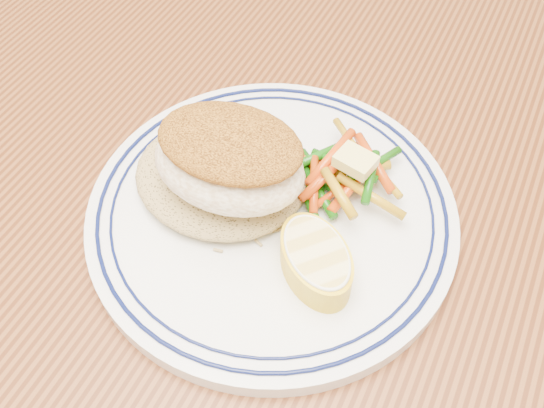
{
  "coord_description": "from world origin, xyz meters",
  "views": [
    {
      "loc": [
        0.14,
        -0.22,
        1.13
      ],
      "look_at": [
        0.01,
        0.03,
        0.77
      ],
      "focal_mm": 40.0,
      "sensor_mm": 36.0,
      "label": 1
    }
  ],
  "objects": [
    {
      "name": "fish_fillet",
      "position": [
        -0.02,
        0.02,
        0.81
      ],
      "size": [
        0.12,
        0.09,
        0.06
      ],
      "color": "white",
      "rests_on": "rice_pilaf"
    },
    {
      "name": "lemon_wedge",
      "position": [
        0.07,
        -0.01,
        0.78
      ],
      "size": [
        0.09,
        0.09,
        0.03
      ],
      "color": "yellow",
      "rests_on": "plate"
    },
    {
      "name": "dining_table",
      "position": [
        0.0,
        0.0,
        0.65
      ],
      "size": [
        1.5,
        0.9,
        0.75
      ],
      "color": "#4A220E",
      "rests_on": "ground"
    },
    {
      "name": "vegetable_pile",
      "position": [
        0.05,
        0.07,
        0.78
      ],
      "size": [
        0.11,
        0.1,
        0.03
      ],
      "color": "#13560A",
      "rests_on": "plate"
    },
    {
      "name": "butter_pat",
      "position": [
        0.06,
        0.07,
        0.8
      ],
      "size": [
        0.03,
        0.03,
        0.01
      ],
      "primitive_type": "cube",
      "rotation": [
        0.0,
        0.0,
        -0.2
      ],
      "color": "#F0E275",
      "rests_on": "vegetable_pile"
    },
    {
      "name": "plate",
      "position": [
        0.01,
        0.03,
        0.76
      ],
      "size": [
        0.28,
        0.28,
        0.02
      ],
      "color": "silver",
      "rests_on": "dining_table"
    },
    {
      "name": "rice_pilaf",
      "position": [
        -0.03,
        0.03,
        0.78
      ],
      "size": [
        0.14,
        0.12,
        0.03
      ],
      "primitive_type": "ellipsoid",
      "color": "#9F854F",
      "rests_on": "plate"
    }
  ]
}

